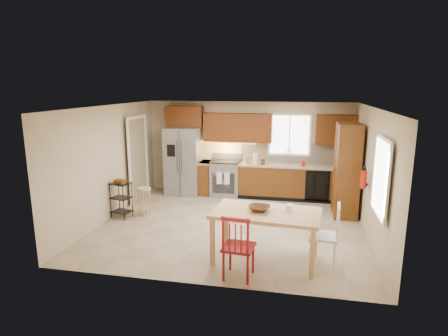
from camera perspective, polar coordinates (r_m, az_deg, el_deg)
floor at (r=8.08m, az=1.10°, el=-8.66°), size 5.50×5.50×0.00m
ceiling at (r=7.55m, az=1.18°, el=9.32°), size 5.50×5.00×0.02m
wall_back at (r=10.15m, az=3.65°, el=3.01°), size 5.50×0.02×2.50m
wall_front at (r=5.36m, az=-3.64°, el=-5.64°), size 5.50×0.02×2.50m
wall_left at (r=8.63m, az=-17.14°, el=0.79°), size 0.02×5.00×2.50m
wall_right at (r=7.74m, az=21.61°, el=-0.84°), size 0.02×5.00×2.50m
refrigerator at (r=10.22m, az=-6.16°, el=1.08°), size 0.92×0.75×1.82m
range_stove at (r=10.09m, az=0.25°, el=-1.60°), size 0.76×0.63×0.92m
base_cabinet_narrow at (r=10.23m, az=-2.76°, el=-1.49°), size 0.30×0.60×0.90m
base_cabinet_run at (r=9.93m, az=10.75°, el=-2.12°), size 2.92×0.60×0.90m
dishwasher at (r=9.67m, az=14.04°, el=-2.68°), size 0.60×0.02×0.78m
backsplash at (r=10.06m, az=10.94°, el=2.29°), size 2.92×0.03×0.55m
upper_over_fridge at (r=10.24m, az=-5.98°, el=7.84°), size 1.00×0.35×0.55m
upper_left_block at (r=9.93m, az=2.12°, el=6.17°), size 1.80×0.35×0.75m
upper_right_block at (r=9.85m, az=16.70°, el=5.60°), size 1.00×0.35×0.75m
window_back at (r=9.98m, az=9.96°, el=5.01°), size 1.12×0.04×1.12m
sink at (r=9.84m, az=9.74°, el=0.24°), size 0.62×0.46×0.16m
undercab_glow at (r=10.01m, az=0.38°, el=3.95°), size 1.60×0.30×0.01m
soap_bottle at (r=9.71m, az=11.99°, el=0.80°), size 0.09×0.09×0.19m
paper_towel at (r=9.81m, az=4.80°, el=1.42°), size 0.12×0.12×0.28m
canister_steel at (r=9.85m, az=3.64°, el=1.18°), size 0.11×0.11×0.18m
canister_wood at (r=9.78m, az=5.94°, el=0.93°), size 0.10×0.10×0.14m
pantry at (r=8.89m, az=18.17°, el=-0.27°), size 0.50×0.95×2.10m
fire_extinguisher at (r=7.89m, az=20.48°, el=-1.62°), size 0.12×0.12×0.36m
window_right at (r=6.58m, az=22.85°, el=-1.39°), size 0.04×1.02×1.32m
doorway at (r=9.78m, az=-13.06°, el=1.15°), size 0.04×0.95×2.10m
dining_table at (r=6.43m, az=6.32°, el=-10.33°), size 1.85×1.16×0.86m
chair_red at (r=5.84m, az=2.26°, el=-11.76°), size 0.53×0.53×1.04m
chair_white at (r=6.45m, az=14.95°, el=-9.80°), size 0.53×0.53×1.04m
table_bowl at (r=6.28m, az=5.41°, el=-6.57°), size 0.39×0.39×0.09m
table_jar at (r=6.35m, az=10.01°, el=-6.18°), size 0.16×0.16×0.17m
bar_stool at (r=8.73m, az=-12.03°, el=-5.06°), size 0.41×0.41×0.65m
utility_cart at (r=8.70m, az=-15.39°, el=-4.68°), size 0.49×0.42×0.83m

